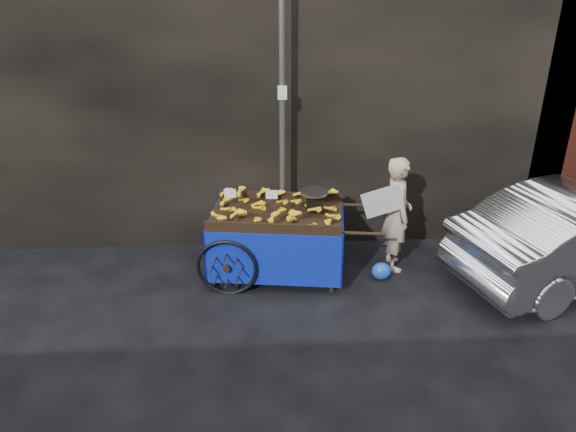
{
  "coord_description": "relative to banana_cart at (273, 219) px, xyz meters",
  "views": [
    {
      "loc": [
        -0.01,
        -6.04,
        4.07
      ],
      "look_at": [
        0.34,
        0.5,
        0.97
      ],
      "focal_mm": 35.0,
      "sensor_mm": 36.0,
      "label": 1
    }
  ],
  "objects": [
    {
      "name": "street_pole",
      "position": [
        0.16,
        0.55,
        1.2
      ],
      "size": [
        0.12,
        0.1,
        4.0
      ],
      "color": "slate",
      "rests_on": "ground"
    },
    {
      "name": "ground",
      "position": [
        -0.14,
        -0.75,
        -0.81
      ],
      "size": [
        80.0,
        80.0,
        0.0
      ],
      "primitive_type": "plane",
      "color": "black",
      "rests_on": "ground"
    },
    {
      "name": "plastic_bag",
      "position": [
        1.47,
        -0.27,
        -0.69
      ],
      "size": [
        0.27,
        0.22,
        0.24
      ],
      "primitive_type": "ellipsoid",
      "color": "blue",
      "rests_on": "ground"
    },
    {
      "name": "banana_cart",
      "position": [
        0.0,
        0.0,
        0.0
      ],
      "size": [
        2.53,
        1.42,
        1.31
      ],
      "rotation": [
        0.0,
        0.0,
        -0.13
      ],
      "color": "black",
      "rests_on": "ground"
    },
    {
      "name": "building_wall",
      "position": [
        0.25,
        1.85,
        1.69
      ],
      "size": [
        13.5,
        2.0,
        5.0
      ],
      "color": "black",
      "rests_on": "ground"
    },
    {
      "name": "vendor",
      "position": [
        1.7,
        0.07,
        0.01
      ],
      "size": [
        0.76,
        0.6,
        1.64
      ],
      "rotation": [
        0.0,
        0.0,
        1.59
      ],
      "color": "tan",
      "rests_on": "ground"
    }
  ]
}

